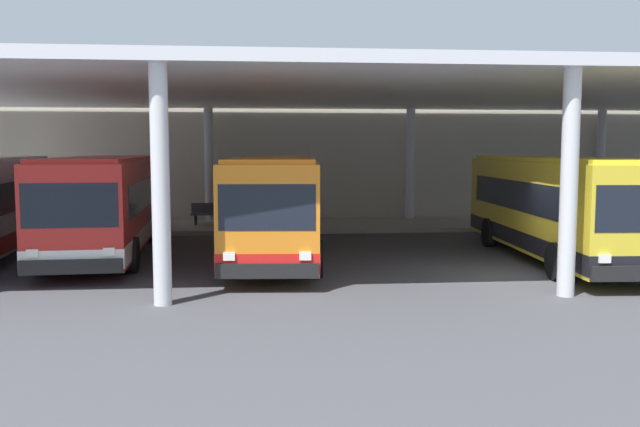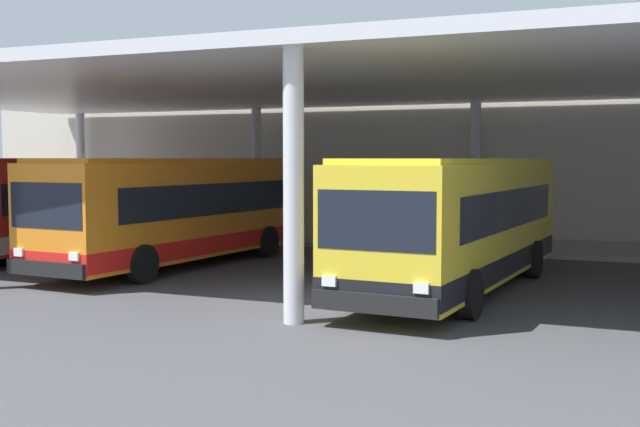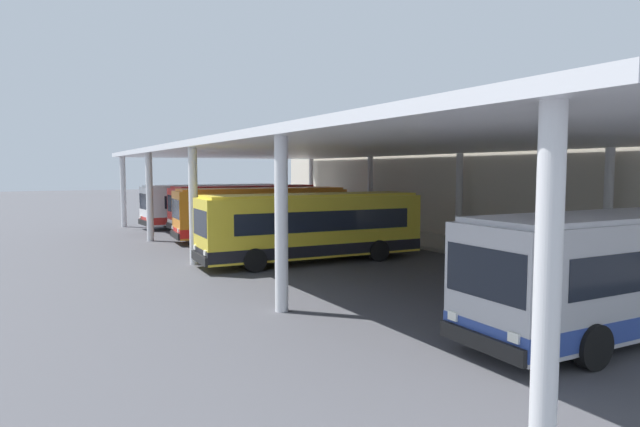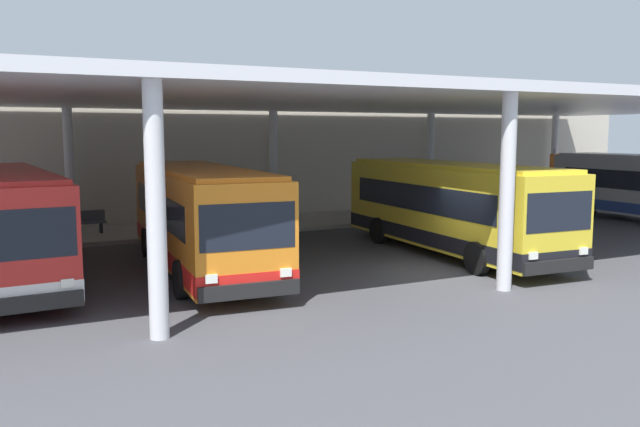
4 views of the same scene
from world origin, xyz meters
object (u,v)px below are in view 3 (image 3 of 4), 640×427
Objects in this scene: bus_second_bay at (245,207)px; bus_far_bay at (312,226)px; bus_departing at (633,270)px; bus_middle_bay at (262,213)px; bench_waiting at (353,220)px; bus_nearest_bay at (214,204)px; trash_bin at (330,217)px.

bus_far_bay is (14.00, -2.20, 0.00)m from bus_second_bay.
bus_middle_bay is at bearing -177.72° from bus_departing.
bus_departing is 25.80m from bench_waiting.
bus_departing reaches higher than bench_waiting.
bus_middle_bay is 22.26m from bus_departing.
bus_nearest_bay is 1.01× the size of bus_departing.
bus_second_bay is 1.00× the size of bus_middle_bay.
bus_nearest_bay reaches higher than trash_bin.
bus_second_bay is at bearing 17.09° from bus_nearest_bay.
trash_bin is at bearing 146.78° from bus_far_bay.
bus_middle_bay is 10.90× the size of trash_bin.
bus_second_bay is at bearing 171.06° from bus_far_bay.
bench_waiting is at bearing 51.27° from bus_nearest_bay.
bench_waiting is at bearing 139.77° from bus_far_bay.
bus_middle_bay is 8.65m from bus_far_bay.
bus_nearest_bay is 1.00× the size of bus_far_bay.
bus_far_bay is at bearing -7.75° from bus_middle_bay.
bus_nearest_bay is 10.66m from bench_waiting.
trash_bin is (-27.40, 6.94, -0.98)m from bus_departing.
bus_far_bay is 1.00× the size of bus_departing.
bus_middle_bay is at bearing -73.14° from bench_waiting.
bus_nearest_bay and bus_far_bay have the same top height.
bus_nearest_bay is at bearing -162.91° from bus_second_bay.
bus_departing is at bearing -0.31° from bus_second_bay.
bus_middle_bay is 8.61m from bench_waiting.
bus_far_bay reaches higher than trash_bin.
bus_middle_bay is 5.93× the size of bench_waiting.
bus_far_bay and bus_departing have the same top height.
bus_far_bay is 16.44m from trash_bin.
trash_bin is at bearing 165.79° from bus_departing.
bus_far_bay is 13.83m from bus_departing.
bus_nearest_bay is at bearing -128.73° from bench_waiting.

